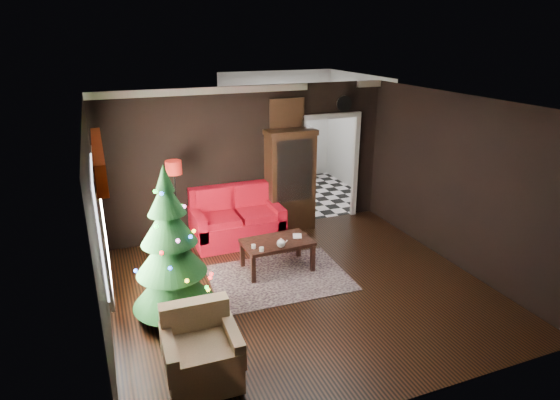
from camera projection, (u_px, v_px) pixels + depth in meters
name	position (u px, v px, depth m)	size (l,w,h in m)	color
floor	(302.00, 289.00, 7.16)	(5.50, 5.50, 0.00)	black
ceiling	(305.00, 104.00, 6.21)	(5.50, 5.50, 0.00)	white
wall_back	(249.00, 161.00, 8.87)	(5.50, 5.50, 0.00)	black
wall_front	(410.00, 287.00, 4.49)	(5.50, 5.50, 0.00)	black
wall_left	(98.00, 232.00, 5.74)	(5.50, 5.50, 0.00)	black
wall_right	(457.00, 182.00, 7.63)	(5.50, 5.50, 0.00)	black
doorway	(329.00, 170.00, 9.58)	(1.10, 0.10, 2.10)	silver
left_window	(100.00, 222.00, 5.91)	(0.05, 1.60, 1.40)	white
valance	(99.00, 158.00, 5.66)	(0.12, 2.10, 0.35)	#6E1904
kitchen_floor	(299.00, 196.00, 11.25)	(3.00, 3.00, 0.00)	white
kitchen_window	(277.00, 115.00, 11.94)	(0.70, 0.06, 0.70)	white
rug	(279.00, 278.00, 7.49)	(2.15, 1.56, 0.01)	#4D3A45
loveseat	(237.00, 216.00, 8.65)	(1.70, 0.90, 1.00)	#7C0601
curio_cabinet	(290.00, 183.00, 9.08)	(0.90, 0.45, 1.90)	black
floor_lamp	(177.00, 210.00, 8.05)	(0.29, 0.29, 1.73)	black
christmas_tree	(170.00, 248.00, 6.11)	(1.11, 1.11, 2.12)	#0B3717
armchair	(201.00, 348.00, 5.11)	(0.81, 0.81, 0.83)	tan
coffee_table	(277.00, 255.00, 7.69)	(1.11, 0.66, 0.50)	black
teapot	(281.00, 243.00, 7.35)	(0.15, 0.15, 0.15)	silver
cup_a	(253.00, 246.00, 7.34)	(0.07, 0.07, 0.06)	white
cup_b	(261.00, 249.00, 7.24)	(0.07, 0.07, 0.06)	white
book	(293.00, 231.00, 7.73)	(0.14, 0.01, 0.19)	#907750
wall_clock	(344.00, 104.00, 9.17)	(0.32, 0.32, 0.06)	silver
painting	(287.00, 114.00, 8.81)	(0.62, 0.05, 0.52)	#A1763A
kitchen_counter	(280.00, 165.00, 12.15)	(1.80, 0.60, 0.90)	silver
kitchen_table	(292.00, 186.00, 10.75)	(0.70, 0.70, 0.75)	brown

